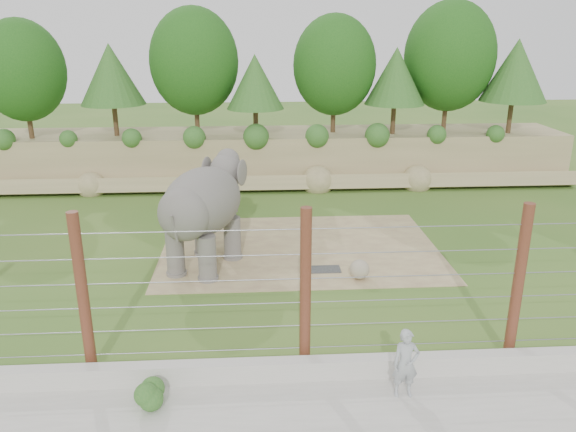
{
  "coord_description": "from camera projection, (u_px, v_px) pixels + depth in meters",
  "views": [
    {
      "loc": [
        -1.11,
        -16.05,
        7.74
      ],
      "look_at": [
        0.0,
        2.0,
        1.6
      ],
      "focal_mm": 35.0,
      "sensor_mm": 36.0,
      "label": 1
    }
  ],
  "objects": [
    {
      "name": "drain_grate",
      "position": [
        325.0,
        269.0,
        18.73
      ],
      "size": [
        1.0,
        0.6,
        0.03
      ],
      "primitive_type": "cube",
      "color": "#262628",
      "rests_on": "dirt_patch"
    },
    {
      "name": "retaining_wall",
      "position": [
        307.0,
        369.0,
        12.92
      ],
      "size": [
        26.0,
        0.35,
        0.5
      ],
      "primitive_type": "cube",
      "color": "#B9B6AB",
      "rests_on": "ground"
    },
    {
      "name": "stone_ball",
      "position": [
        360.0,
        269.0,
        17.98
      ],
      "size": [
        0.64,
        0.64,
        0.64
      ],
      "primitive_type": "sphere",
      "color": "gray",
      "rests_on": "dirt_patch"
    },
    {
      "name": "dirt_patch",
      "position": [
        300.0,
        248.0,
        20.59
      ],
      "size": [
        10.0,
        7.0,
        0.02
      ],
      "primitive_type": "cube",
      "color": "#937655",
      "rests_on": "ground"
    },
    {
      "name": "barrier_fence",
      "position": [
        305.0,
        290.0,
        12.83
      ],
      "size": [
        20.26,
        0.26,
        4.0
      ],
      "color": "#5A2916",
      "rests_on": "ground"
    },
    {
      "name": "zookeeper",
      "position": [
        406.0,
        364.0,
        12.14
      ],
      "size": [
        0.59,
        0.39,
        1.59
      ],
      "primitive_type": "imported",
      "rotation": [
        0.0,
        0.0,
        0.02
      ],
      "color": "#A9AEB2",
      "rests_on": "walkway"
    },
    {
      "name": "ground",
      "position": [
        292.0,
        284.0,
        17.73
      ],
      "size": [
        90.0,
        90.0,
        0.0
      ],
      "primitive_type": "plane",
      "color": "#3C6923",
      "rests_on": "ground"
    },
    {
      "name": "walkway_shrub",
      "position": [
        157.0,
        394.0,
        11.95
      ],
      "size": [
        0.6,
        0.6,
        0.6
      ],
      "primitive_type": "sphere",
      "color": "#286123",
      "rests_on": "walkway"
    },
    {
      "name": "back_embankment",
      "position": [
        287.0,
        104.0,
        28.47
      ],
      "size": [
        30.0,
        5.52,
        8.77
      ],
      "color": "#8D8257",
      "rests_on": "ground"
    },
    {
      "name": "elephant",
      "position": [
        203.0,
        217.0,
        18.47
      ],
      "size": [
        3.46,
        4.79,
        3.56
      ],
      "primitive_type": null,
      "rotation": [
        0.0,
        0.0,
        -0.4
      ],
      "color": "slate",
      "rests_on": "ground"
    }
  ]
}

